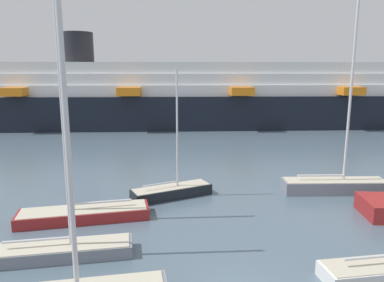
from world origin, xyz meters
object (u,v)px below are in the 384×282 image
(sailboat_0, at_px, (84,210))
(sailboat_2, at_px, (172,190))
(cruise_ship, at_px, (184,97))
(sailboat_1, at_px, (60,246))
(sailboat_4, at_px, (335,182))

(sailboat_0, bearing_deg, sailboat_2, -154.18)
(sailboat_0, xyz_separation_m, cruise_ship, (9.20, 35.09, 3.75))
(sailboat_1, xyz_separation_m, cruise_ship, (9.54, 39.22, 3.82))
(sailboat_2, height_order, sailboat_4, sailboat_4)
(sailboat_4, height_order, cruise_ship, sailboat_4)
(sailboat_0, height_order, sailboat_2, sailboat_0)
(sailboat_1, height_order, sailboat_4, sailboat_4)
(cruise_ship, bearing_deg, sailboat_0, -100.28)
(sailboat_1, bearing_deg, sailboat_0, 82.30)
(sailboat_0, relative_size, sailboat_2, 1.58)
(sailboat_0, bearing_deg, sailboat_4, -176.11)
(sailboat_0, relative_size, sailboat_4, 0.92)
(sailboat_1, bearing_deg, sailboat_2, 49.90)
(sailboat_2, xyz_separation_m, cruise_ship, (4.07, 31.99, 3.90))
(sailboat_1, bearing_deg, cruise_ship, 73.35)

